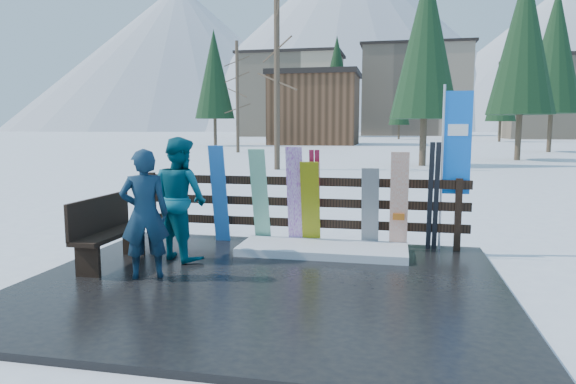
% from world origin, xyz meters
% --- Properties ---
extents(ground, '(700.00, 700.00, 0.00)m').
position_xyz_m(ground, '(0.00, 0.00, 0.00)').
color(ground, white).
rests_on(ground, ground).
extents(deck, '(6.00, 5.00, 0.08)m').
position_xyz_m(deck, '(0.00, 0.00, 0.04)').
color(deck, black).
rests_on(deck, ground).
extents(fence, '(5.60, 0.10, 1.15)m').
position_xyz_m(fence, '(0.00, 2.20, 0.74)').
color(fence, black).
rests_on(fence, deck).
extents(snow_patch, '(2.59, 1.00, 0.12)m').
position_xyz_m(snow_patch, '(0.54, 1.60, 0.14)').
color(snow_patch, white).
rests_on(snow_patch, deck).
extents(bench, '(0.41, 1.50, 0.97)m').
position_xyz_m(bench, '(-2.35, 0.30, 0.60)').
color(bench, black).
rests_on(bench, deck).
extents(snowboard_0, '(0.26, 0.33, 1.65)m').
position_xyz_m(snowboard_0, '(-1.27, 1.98, 0.90)').
color(snowboard_0, blue).
rests_on(snowboard_0, deck).
extents(snowboard_1, '(0.27, 0.46, 1.60)m').
position_xyz_m(snowboard_1, '(-0.56, 1.98, 0.88)').
color(snowboard_1, white).
rests_on(snowboard_1, deck).
extents(snowboard_2, '(0.30, 0.33, 1.40)m').
position_xyz_m(snowboard_2, '(0.28, 1.98, 0.78)').
color(snowboard_2, '#FFF409').
rests_on(snowboard_2, deck).
extents(snowboard_3, '(0.26, 0.33, 1.64)m').
position_xyz_m(snowboard_3, '(0.03, 1.98, 0.90)').
color(snowboard_3, white).
rests_on(snowboard_3, deck).
extents(snowboard_4, '(0.27, 0.34, 1.32)m').
position_xyz_m(snowboard_4, '(1.24, 1.98, 0.74)').
color(snowboard_4, black).
rests_on(snowboard_4, deck).
extents(snowboard_5, '(0.28, 0.25, 1.57)m').
position_xyz_m(snowboard_5, '(1.69, 1.98, 0.86)').
color(snowboard_5, white).
rests_on(snowboard_5, deck).
extents(ski_pair_a, '(0.16, 0.19, 1.59)m').
position_xyz_m(ski_pair_a, '(0.34, 2.05, 0.87)').
color(ski_pair_a, maroon).
rests_on(ski_pair_a, deck).
extents(ski_pair_b, '(0.17, 0.31, 1.72)m').
position_xyz_m(ski_pair_b, '(2.20, 2.05, 0.94)').
color(ski_pair_b, black).
rests_on(ski_pair_b, deck).
extents(rental_flag, '(0.45, 0.04, 2.60)m').
position_xyz_m(rental_flag, '(2.50, 2.25, 1.69)').
color(rental_flag, silver).
rests_on(rental_flag, deck).
extents(person_front, '(0.72, 0.62, 1.67)m').
position_xyz_m(person_front, '(-1.52, -0.16, 0.92)').
color(person_front, '#163A4D').
rests_on(person_front, deck).
extents(person_back, '(1.10, 1.03, 1.81)m').
position_xyz_m(person_back, '(-1.47, 0.84, 0.98)').
color(person_back, '#0B596D').
rests_on(person_back, deck).
extents(resort_buildings, '(73.00, 87.60, 22.60)m').
position_xyz_m(resort_buildings, '(1.03, 115.41, 9.81)').
color(resort_buildings, tan).
rests_on(resort_buildings, ground).
extents(trees, '(42.30, 68.92, 12.87)m').
position_xyz_m(trees, '(2.55, 50.69, 5.88)').
color(trees, '#382B1E').
rests_on(trees, ground).
extents(mountains, '(520.00, 260.00, 120.00)m').
position_xyz_m(mountains, '(-10.50, 328.41, 50.20)').
color(mountains, white).
rests_on(mountains, ground).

